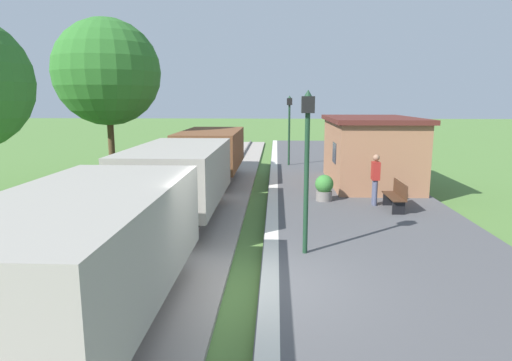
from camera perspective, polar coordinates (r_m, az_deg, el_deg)
ground_plane at (r=8.81m, az=-0.90°, el=-14.68°), size 160.00×160.00×0.00m
platform_slab at (r=9.15m, az=20.14°, el=-13.50°), size 6.00×60.00×0.25m
platform_edge_stripe at (r=8.69m, az=1.80°, el=-13.21°), size 0.36×60.00×0.01m
track_ballast at (r=9.23m, az=-16.37°, el=-13.48°), size 3.80×60.00×0.12m
rail_near at (r=8.98m, az=-11.95°, el=-13.07°), size 0.07×60.00×0.14m
rail_far at (r=9.44m, az=-20.65°, el=-12.35°), size 0.07×60.00×0.14m
freight_train at (r=13.35m, az=-9.95°, el=0.19°), size 2.50×19.40×2.12m
station_hut at (r=18.93m, az=14.54°, el=3.80°), size 3.50×5.80×2.78m
bench_near_hut at (r=14.75m, az=17.70°, el=-1.85°), size 0.42×1.50×0.91m
person_waiting at (r=15.15m, az=15.21°, el=0.38°), size 0.25×0.38×1.71m
potted_planter at (r=15.51m, az=8.82°, el=-0.88°), size 0.64×0.64×0.92m
lamp_post_near at (r=9.81m, az=6.65°, el=4.89°), size 0.28×0.28×3.70m
lamp_post_far at (r=23.60m, az=4.34°, el=8.15°), size 0.28×0.28×3.70m
tree_trackside_far at (r=20.69m, az=-18.73°, el=13.11°), size 4.58×4.58×7.19m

